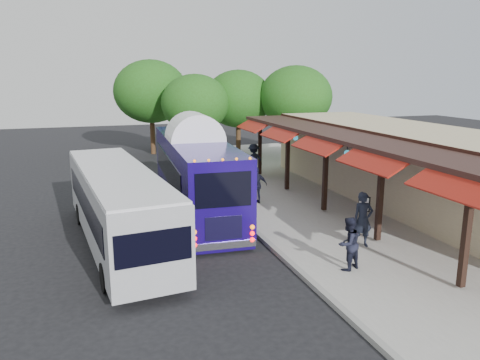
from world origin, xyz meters
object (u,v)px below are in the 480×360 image
object	(u,v)px
city_bus	(118,204)
sign_board	(364,205)
ped_c	(257,185)
ped_a	(363,220)
ped_b	(348,244)
ped_d	(254,160)
coach_bus	(195,171)

from	to	relation	value
city_bus	sign_board	world-z (taller)	city_bus
ped_c	sign_board	world-z (taller)	ped_c
ped_a	ped_b	bearing A→B (deg)	-125.46
ped_b	sign_board	bearing A→B (deg)	-149.04
city_bus	ped_d	bearing A→B (deg)	40.89
ped_a	coach_bus	bearing A→B (deg)	133.09
sign_board	coach_bus	bearing A→B (deg)	119.84
coach_bus	sign_board	distance (m)	7.34
ped_c	sign_board	bearing A→B (deg)	128.06
ped_c	ped_b	bearing A→B (deg)	92.30
ped_b	ped_d	bearing A→B (deg)	-118.51
ped_a	city_bus	bearing A→B (deg)	166.81
coach_bus	city_bus	distance (m)	4.84
city_bus	ped_a	world-z (taller)	city_bus
coach_bus	ped_b	distance (m)	8.58
ped_d	sign_board	bearing A→B (deg)	82.31
coach_bus	city_bus	size ratio (longest dim) A/B	1.05
ped_c	ped_d	world-z (taller)	ped_d
city_bus	sign_board	distance (m)	9.57
ped_b	ped_c	size ratio (longest dim) A/B	0.98
ped_d	sign_board	xyz separation A→B (m)	(1.13, -9.89, -0.19)
city_bus	ped_c	size ratio (longest dim) A/B	6.15
city_bus	ped_a	size ratio (longest dim) A/B	5.43
city_bus	ped_a	xyz separation A→B (m)	(8.01, -3.16, -0.42)
coach_bus	ped_d	bearing A→B (deg)	52.97
ped_a	sign_board	distance (m)	2.68
ped_a	ped_c	world-z (taller)	ped_a
ped_a	ped_b	world-z (taller)	ped_a
city_bus	ped_b	bearing A→B (deg)	-42.38
ped_a	ped_d	size ratio (longest dim) A/B	1.01
ped_b	ped_c	bearing A→B (deg)	-110.60
ped_a	ped_c	xyz separation A→B (m)	(-1.54, 6.43, -0.11)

